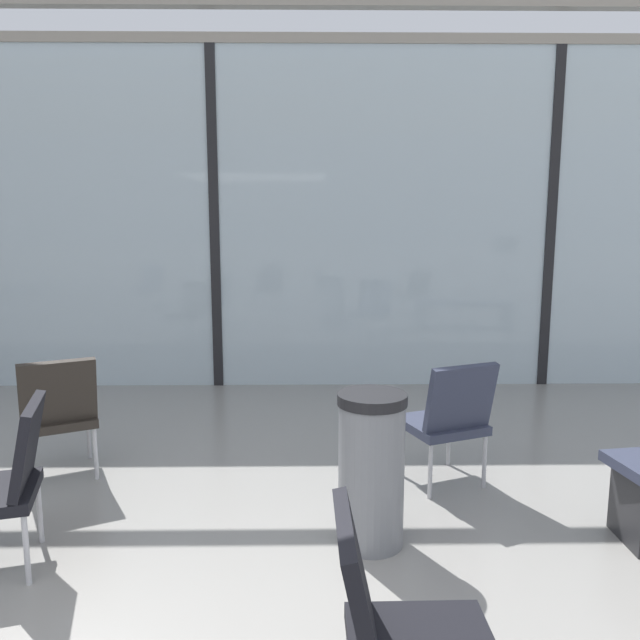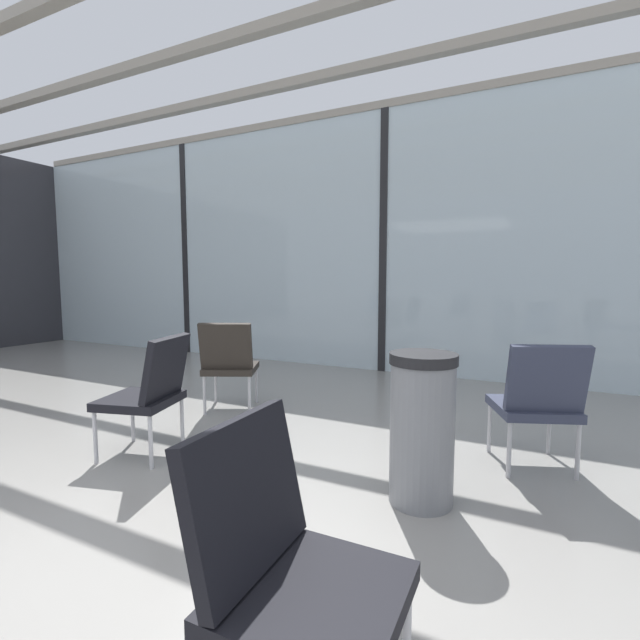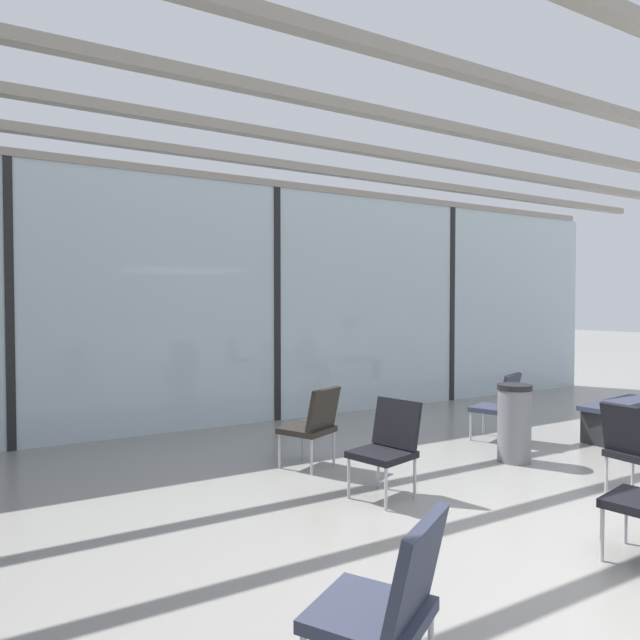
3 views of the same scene
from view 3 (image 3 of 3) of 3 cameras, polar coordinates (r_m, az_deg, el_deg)
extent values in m
plane|color=gray|center=(4.69, 26.20, -20.45)|extent=(60.00, 60.00, 0.00)
cube|color=silver|center=(8.42, -4.51, 1.61)|extent=(14.00, 0.08, 3.49)
cube|color=black|center=(7.60, -29.06, 1.39)|extent=(0.10, 0.12, 3.49)
cube|color=black|center=(8.42, -4.51, 1.61)|extent=(0.10, 0.12, 3.49)
cube|color=black|center=(10.42, 13.14, 1.59)|extent=(0.10, 0.12, 3.49)
cube|color=gray|center=(5.16, 18.78, 21.81)|extent=(13.72, 0.12, 0.10)
cube|color=gray|center=(5.90, 10.24, 19.23)|extent=(13.72, 0.12, 0.10)
cube|color=gray|center=(6.75, 3.91, 17.00)|extent=(13.72, 0.12, 0.10)
cube|color=gray|center=(7.66, -0.86, 15.15)|extent=(13.72, 0.12, 0.10)
cube|color=gray|center=(8.61, -4.53, 13.63)|extent=(13.72, 0.12, 0.10)
ellipsoid|color=silver|center=(14.77, -9.59, 3.01)|extent=(12.57, 4.20, 4.20)
sphere|color=black|center=(12.04, -21.92, 4.71)|extent=(0.28, 0.28, 0.28)
sphere|color=black|center=(12.20, -17.72, 4.71)|extent=(0.28, 0.28, 0.28)
sphere|color=black|center=(12.43, -13.65, 4.68)|extent=(0.28, 0.28, 0.28)
sphere|color=black|center=(12.71, -9.74, 4.64)|extent=(0.28, 0.28, 0.28)
cube|color=black|center=(5.20, 6.32, -13.44)|extent=(0.59, 0.59, 0.06)
cube|color=black|center=(5.30, 7.80, -10.36)|extent=(0.26, 0.50, 0.44)
cylinder|color=#BCBCC1|center=(5.23, 2.95, -15.78)|extent=(0.03, 0.03, 0.37)
cylinder|color=#BCBCC1|center=(4.98, 6.72, -16.72)|extent=(0.03, 0.03, 0.37)
cylinder|color=#BCBCC1|center=(5.54, 5.95, -14.79)|extent=(0.03, 0.03, 0.37)
cylinder|color=#BCBCC1|center=(5.30, 9.62, -15.58)|extent=(0.03, 0.03, 0.37)
cylinder|color=#BCBCC1|center=(4.88, 28.67, -17.30)|extent=(0.03, 0.03, 0.37)
cylinder|color=#BCBCC1|center=(4.51, 26.78, -18.89)|extent=(0.03, 0.03, 0.37)
cube|color=#33384C|center=(2.76, 5.04, -27.72)|extent=(0.66, 0.66, 0.06)
cube|color=#33384C|center=(2.58, 9.83, -23.76)|extent=(0.48, 0.37, 0.44)
cylinder|color=#BCBCC1|center=(3.11, 2.78, -28.64)|extent=(0.03, 0.03, 0.37)
cube|color=#28231E|center=(6.12, -1.35, -11.10)|extent=(0.64, 0.64, 0.06)
cube|color=#28231E|center=(5.95, 0.35, -9.01)|extent=(0.49, 0.33, 0.44)
cylinder|color=#BCBCC1|center=(6.46, -1.79, -12.38)|extent=(0.03, 0.03, 0.37)
cylinder|color=#BCBCC1|center=(6.13, -4.16, -13.15)|extent=(0.03, 0.03, 0.37)
cylinder|color=#BCBCC1|center=(6.23, 1.42, -12.92)|extent=(0.03, 0.03, 0.37)
cylinder|color=#BCBCC1|center=(5.89, -0.86, -13.77)|extent=(0.03, 0.03, 0.37)
cube|color=#33384C|center=(7.62, 17.20, -8.63)|extent=(0.62, 0.62, 0.06)
cube|color=#33384C|center=(7.50, 18.76, -6.87)|extent=(0.50, 0.31, 0.44)
cylinder|color=#BCBCC1|center=(7.93, 16.31, -9.80)|extent=(0.03, 0.03, 0.37)
cylinder|color=#BCBCC1|center=(7.55, 15.09, -10.38)|extent=(0.03, 0.03, 0.37)
cylinder|color=#BCBCC1|center=(7.78, 19.22, -10.05)|extent=(0.03, 0.03, 0.37)
cylinder|color=#BCBCC1|center=(7.39, 18.12, -10.66)|extent=(0.03, 0.03, 0.37)
cube|color=black|center=(5.67, 28.99, -9.77)|extent=(0.15, 0.48, 0.44)
cylinder|color=#BCBCC1|center=(6.24, 29.23, -13.11)|extent=(0.03, 0.03, 0.37)
cylinder|color=#BCBCC1|center=(5.89, 27.12, -13.97)|extent=(0.03, 0.03, 0.37)
cube|color=#33384C|center=(8.39, 28.21, -7.53)|extent=(1.54, 0.61, 0.06)
cube|color=#262628|center=(7.83, 26.19, -9.90)|extent=(0.06, 0.36, 0.41)
cylinder|color=slate|center=(6.68, 19.17, -10.12)|extent=(0.36, 0.36, 0.80)
cylinder|color=black|center=(6.60, 19.20, -6.46)|extent=(0.38, 0.38, 0.06)
camera|label=1|loc=(4.76, 46.98, 1.58)|focal=34.79mm
camera|label=2|loc=(5.83, 41.29, -3.45)|focal=24.60mm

